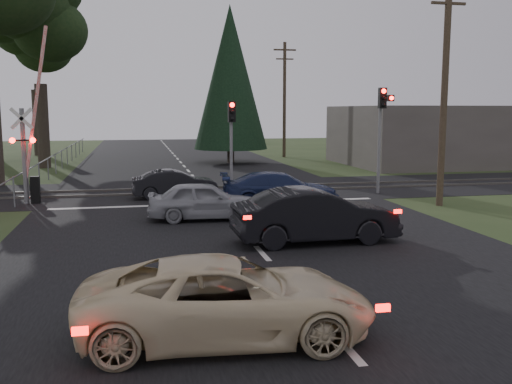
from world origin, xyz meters
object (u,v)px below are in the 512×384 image
object	(u,v)px
utility_pole_mid	(284,97)
utility_pole_far	(232,102)
traffic_signal_center	(232,131)
dark_car_far	(175,184)
cream_coupe	(227,299)
traffic_signal_right	(382,120)
dark_hatchback	(315,216)
crossing_signal	(30,153)
blue_sedan	(280,189)
utility_pole_near	(445,84)
silver_car	(204,201)

from	to	relation	value
utility_pole_mid	utility_pole_far	world-z (taller)	same
traffic_signal_center	utility_pole_mid	world-z (taller)	utility_pole_mid
utility_pole_mid	dark_car_far	distance (m)	22.58
cream_coupe	traffic_signal_right	bearing A→B (deg)	-27.74
dark_car_far	traffic_signal_right	bearing A→B (deg)	-96.99
traffic_signal_right	dark_hatchback	bearing A→B (deg)	-124.26
crossing_signal	cream_coupe	size ratio (longest dim) A/B	1.45
utility_pole_mid	utility_pole_far	size ratio (longest dim) A/B	1.00
crossing_signal	traffic_signal_center	world-z (taller)	crossing_signal
dark_hatchback	dark_car_far	xyz separation A→B (m)	(-3.30, 9.26, -0.17)
traffic_signal_right	utility_pole_far	bearing A→B (deg)	88.80
utility_pole_far	blue_sedan	distance (m)	48.49
traffic_signal_right	cream_coupe	xyz separation A→B (m)	(-9.33, -14.81, -2.65)
utility_pole_far	cream_coupe	world-z (taller)	utility_pole_far
crossing_signal	utility_pole_mid	world-z (taller)	utility_pole_mid
crossing_signal	dark_hatchback	xyz separation A→B (m)	(9.02, -8.83, -1.29)
traffic_signal_right	utility_pole_far	xyz separation A→B (m)	(0.95, 45.53, 1.41)
utility_pole_far	utility_pole_near	bearing A→B (deg)	-90.00
utility_pole_far	dark_car_far	bearing A→B (deg)	-102.66
traffic_signal_right	cream_coupe	size ratio (longest dim) A/B	0.98
traffic_signal_center	cream_coupe	size ratio (longest dim) A/B	0.85
traffic_signal_center	utility_pole_far	world-z (taller)	utility_pole_far
cream_coupe	dark_hatchback	bearing A→B (deg)	-24.81
crossing_signal	utility_pole_near	world-z (taller)	utility_pole_near
traffic_signal_center	cream_coupe	world-z (taller)	traffic_signal_center
dark_hatchback	utility_pole_near	bearing A→B (deg)	-54.73
crossing_signal	traffic_signal_center	size ratio (longest dim) A/B	1.70
traffic_signal_right	utility_pole_mid	distance (m)	20.60
cream_coupe	blue_sedan	bearing A→B (deg)	-13.68
crossing_signal	utility_pole_mid	distance (m)	25.78
dark_car_far	utility_pole_far	bearing A→B (deg)	-15.03
silver_car	traffic_signal_center	bearing A→B (deg)	-14.29
utility_pole_near	blue_sedan	distance (m)	7.50
traffic_signal_center	silver_car	bearing A→B (deg)	-108.60
blue_sedan	dark_car_far	xyz separation A→B (m)	(-3.84, 3.13, -0.07)
dark_hatchback	traffic_signal_right	bearing A→B (deg)	-35.75
utility_pole_near	cream_coupe	distance (m)	15.83
traffic_signal_center	blue_sedan	xyz separation A→B (m)	(1.28, -3.60, -2.14)
utility_pole_near	utility_pole_mid	xyz separation A→B (m)	(0.00, 24.00, 0.00)
utility_pole_mid	cream_coupe	bearing A→B (deg)	-106.23
utility_pole_near	silver_car	size ratio (longest dim) A/B	2.34
utility_pole_near	dark_hatchback	xyz separation A→B (m)	(-6.76, -5.05, -3.96)
dark_car_far	cream_coupe	bearing A→B (deg)	176.81
dark_car_far	crossing_signal	bearing A→B (deg)	91.87
traffic_signal_center	cream_coupe	xyz separation A→B (m)	(-2.78, -16.01, -2.14)
crossing_signal	dark_car_far	xyz separation A→B (m)	(5.72, 0.42, -1.46)
utility_pole_near	utility_pole_far	world-z (taller)	same
utility_pole_far	silver_car	xyz separation A→B (m)	(-9.41, -50.00, -4.07)
utility_pole_mid	dark_car_far	size ratio (longest dim) A/B	2.49
utility_pole_near	dark_car_far	bearing A→B (deg)	157.29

